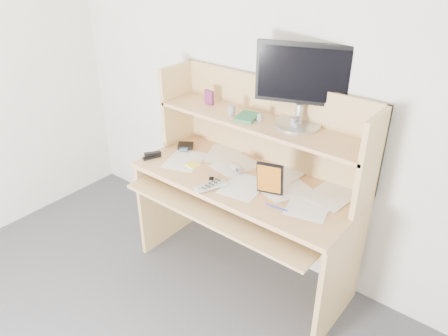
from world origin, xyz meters
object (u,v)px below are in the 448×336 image
Objects in this scene: keyboard at (243,199)px; desk at (252,181)px; tv_remote at (211,186)px; game_case at (270,179)px; monitor at (303,83)px.

desk is at bearing 122.75° from keyboard.
keyboard is 0.21m from tv_remote.
desk is 7.18× the size of tv_remote.
desk is 0.31m from game_case.
tv_remote is at bearing -173.13° from game_case.
monitor is (0.21, 0.16, 0.64)m from desk.
desk is 0.31m from tv_remote.
tv_remote reaches higher than keyboard.
tv_remote is (-0.09, -0.29, 0.07)m from desk.
monitor reaches higher than keyboard.
game_case is at bearing 48.83° from tv_remote.
tv_remote is 0.37× the size of monitor.
tv_remote is at bearing -106.85° from desk.
game_case reaches higher than keyboard.
keyboard is 2.41× the size of tv_remote.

